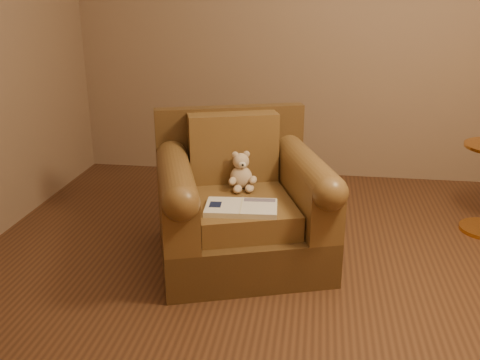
# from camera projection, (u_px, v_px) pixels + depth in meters

# --- Properties ---
(floor) EXTENTS (4.00, 4.00, 0.00)m
(floor) POSITION_uv_depth(u_px,v_px,m) (298.00, 292.00, 2.89)
(floor) COLOR #55311D
(floor) RESTS_ON ground
(armchair) EXTENTS (1.19, 1.16, 0.85)m
(armchair) POSITION_uv_depth(u_px,v_px,m) (240.00, 205.00, 3.19)
(armchair) COLOR #52371B
(armchair) RESTS_ON floor
(teddy_bear) EXTENTS (0.17, 0.20, 0.23)m
(teddy_bear) POSITION_uv_depth(u_px,v_px,m) (241.00, 175.00, 3.22)
(teddy_bear) COLOR #CEB090
(teddy_bear) RESTS_ON armchair
(guidebook) EXTENTS (0.41, 0.26, 0.03)m
(guidebook) POSITION_uv_depth(u_px,v_px,m) (241.00, 208.00, 2.91)
(guidebook) COLOR beige
(guidebook) RESTS_ON armchair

